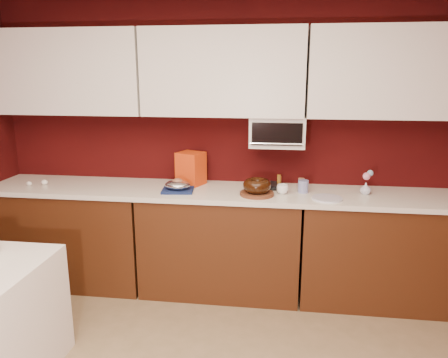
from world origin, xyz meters
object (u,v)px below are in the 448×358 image
bundt_cake (257,186)px  pandoro_box (191,168)px  toaster_oven (277,131)px  blue_jar (303,186)px  foil_ham_nest (178,185)px  coffee_mug (282,188)px  flower_vase (366,188)px

bundt_cake → pandoro_box: pandoro_box is taller
toaster_oven → pandoro_box: 0.81m
toaster_oven → pandoro_box: toaster_oven is taller
toaster_oven → blue_jar: (0.22, -0.15, -0.42)m
foil_ham_nest → blue_jar: (1.02, 0.11, -0.00)m
toaster_oven → foil_ham_nest: (-0.80, -0.25, -0.42)m
toaster_oven → pandoro_box: bearing=-179.3°
coffee_mug → foil_ham_nest: bearing=-177.1°
bundt_cake → pandoro_box: (-0.59, 0.27, 0.06)m
toaster_oven → foil_ham_nest: toaster_oven is taller
bundt_cake → flower_vase: 0.87m
bundt_cake → coffee_mug: (0.20, 0.07, -0.03)m
toaster_oven → coffee_mug: 0.48m
pandoro_box → blue_jar: bearing=14.6°
toaster_oven → blue_jar: 0.50m
pandoro_box → flower_vase: 1.46m
toaster_oven → flower_vase: toaster_oven is taller
flower_vase → toaster_oven: bearing=169.6°
bundt_cake → blue_jar: (0.37, 0.14, -0.03)m
foil_ham_nest → blue_jar: size_ratio=2.07×
toaster_oven → blue_jar: size_ratio=4.44×
bundt_cake → blue_jar: bearing=20.3°
toaster_oven → coffee_mug: (0.06, -0.21, -0.43)m
foil_ham_nest → flower_vase: flower_vase is taller
pandoro_box → blue_jar: size_ratio=2.79×
toaster_oven → bundt_cake: size_ratio=2.00×
pandoro_box → blue_jar: pandoro_box is taller
flower_vase → foil_ham_nest: bearing=-175.4°
bundt_cake → pandoro_box: bearing=155.2°
foil_ham_nest → flower_vase: 1.52m
bundt_cake → foil_ham_nest: size_ratio=1.07×
toaster_oven → coffee_mug: size_ratio=4.98×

